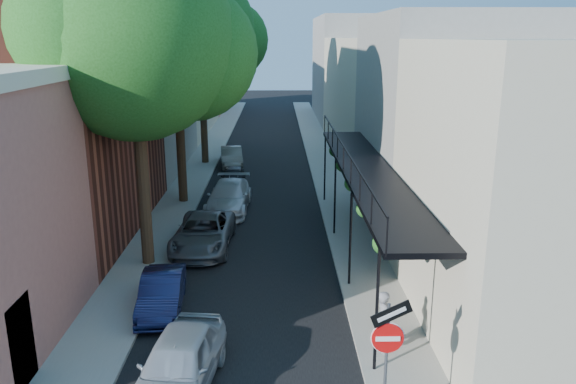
{
  "coord_description": "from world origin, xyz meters",
  "views": [
    {
      "loc": [
        0.92,
        -9.19,
        8.05
      ],
      "look_at": [
        1.3,
        9.8,
        2.8
      ],
      "focal_mm": 35.0,
      "sensor_mm": 36.0,
      "label": 1
    }
  ],
  "objects_px": {
    "oak_far": "(208,34)",
    "parked_car_b": "(162,293)",
    "oak_mid": "(185,59)",
    "parked_car_e": "(233,177)",
    "parked_car_a": "(179,364)",
    "sign_post": "(388,343)",
    "parked_car_d": "(229,197)",
    "pedestrian": "(384,321)",
    "parked_car_c": "(203,233)",
    "parked_car_f": "(232,157)",
    "oak_near": "(148,43)"
  },
  "relations": [
    {
      "from": "sign_post",
      "to": "parked_car_e",
      "type": "relative_size",
      "value": 0.9
    },
    {
      "from": "oak_near",
      "to": "parked_car_f",
      "type": "distance_m",
      "value": 17.63
    },
    {
      "from": "parked_car_a",
      "to": "parked_car_e",
      "type": "height_order",
      "value": "parked_car_a"
    },
    {
      "from": "oak_mid",
      "to": "parked_car_c",
      "type": "relative_size",
      "value": 2.18
    },
    {
      "from": "sign_post",
      "to": "oak_far",
      "type": "xyz_separation_m",
      "value": [
        -6.51,
        26.3,
        6.22
      ]
    },
    {
      "from": "oak_mid",
      "to": "pedestrian",
      "type": "xyz_separation_m",
      "value": [
        7.09,
        -14.38,
        -6.1
      ]
    },
    {
      "from": "pedestrian",
      "to": "parked_car_f",
      "type": "bearing_deg",
      "value": 7.29
    },
    {
      "from": "parked_car_a",
      "to": "oak_mid",
      "type": "bearing_deg",
      "value": 104.69
    },
    {
      "from": "oak_near",
      "to": "oak_far",
      "type": "distance_m",
      "value": 17.01
    },
    {
      "from": "oak_far",
      "to": "parked_car_f",
      "type": "height_order",
      "value": "oak_far"
    },
    {
      "from": "sign_post",
      "to": "parked_car_f",
      "type": "height_order",
      "value": "sign_post"
    },
    {
      "from": "parked_car_c",
      "to": "parked_car_d",
      "type": "xyz_separation_m",
      "value": [
        0.59,
        5.01,
        0.04
      ]
    },
    {
      "from": "parked_car_d",
      "to": "oak_far",
      "type": "bearing_deg",
      "value": 102.86
    },
    {
      "from": "parked_car_c",
      "to": "pedestrian",
      "type": "bearing_deg",
      "value": -52.0
    },
    {
      "from": "parked_car_e",
      "to": "oak_mid",
      "type": "bearing_deg",
      "value": -128.11
    },
    {
      "from": "parked_car_d",
      "to": "pedestrian",
      "type": "xyz_separation_m",
      "value": [
        5.07,
        -12.79,
        0.27
      ]
    },
    {
      "from": "oak_far",
      "to": "parked_car_e",
      "type": "height_order",
      "value": "oak_far"
    },
    {
      "from": "parked_car_a",
      "to": "parked_car_c",
      "type": "xyz_separation_m",
      "value": [
        -0.59,
        9.22,
        -0.04
      ]
    },
    {
      "from": "parked_car_b",
      "to": "oak_near",
      "type": "bearing_deg",
      "value": 96.91
    },
    {
      "from": "oak_far",
      "to": "pedestrian",
      "type": "distance_m",
      "value": 25.52
    },
    {
      "from": "parked_car_f",
      "to": "pedestrian",
      "type": "bearing_deg",
      "value": -82.76
    },
    {
      "from": "sign_post",
      "to": "oak_far",
      "type": "relative_size",
      "value": 0.25
    },
    {
      "from": "sign_post",
      "to": "parked_car_e",
      "type": "height_order",
      "value": "sign_post"
    },
    {
      "from": "parked_car_e",
      "to": "pedestrian",
      "type": "height_order",
      "value": "pedestrian"
    },
    {
      "from": "parked_car_d",
      "to": "parked_car_f",
      "type": "xyz_separation_m",
      "value": [
        -0.61,
        9.63,
        -0.07
      ]
    },
    {
      "from": "pedestrian",
      "to": "parked_car_c",
      "type": "bearing_deg",
      "value": 29.1
    },
    {
      "from": "parked_car_b",
      "to": "parked_car_e",
      "type": "height_order",
      "value": "parked_car_b"
    },
    {
      "from": "parked_car_a",
      "to": "oak_far",
      "type": "bearing_deg",
      "value": 101.91
    },
    {
      "from": "parked_car_c",
      "to": "parked_car_d",
      "type": "height_order",
      "value": "parked_car_d"
    },
    {
      "from": "oak_mid",
      "to": "parked_car_e",
      "type": "distance_m",
      "value": 7.3
    },
    {
      "from": "parked_car_d",
      "to": "oak_near",
      "type": "bearing_deg",
      "value": -104.7
    },
    {
      "from": "sign_post",
      "to": "oak_mid",
      "type": "relative_size",
      "value": 0.29
    },
    {
      "from": "parked_car_d",
      "to": "parked_car_e",
      "type": "xyz_separation_m",
      "value": [
        -0.1,
        4.34,
        -0.12
      ]
    },
    {
      "from": "oak_far",
      "to": "parked_car_c",
      "type": "distance_m",
      "value": 17.45
    },
    {
      "from": "oak_mid",
      "to": "parked_car_c",
      "type": "height_order",
      "value": "oak_mid"
    },
    {
      "from": "oak_near",
      "to": "parked_car_a",
      "type": "xyz_separation_m",
      "value": [
        1.97,
        -7.85,
        -7.19
      ]
    },
    {
      "from": "sign_post",
      "to": "parked_car_d",
      "type": "distance_m",
      "value": 16.37
    },
    {
      "from": "parked_car_c",
      "to": "pedestrian",
      "type": "relative_size",
      "value": 2.79
    },
    {
      "from": "parked_car_b",
      "to": "sign_post",
      "type": "bearing_deg",
      "value": -48.2
    },
    {
      "from": "parked_car_f",
      "to": "parked_car_a",
      "type": "bearing_deg",
      "value": -95.51
    },
    {
      "from": "oak_near",
      "to": "parked_car_e",
      "type": "height_order",
      "value": "oak_near"
    },
    {
      "from": "parked_car_f",
      "to": "pedestrian",
      "type": "relative_size",
      "value": 2.23
    },
    {
      "from": "parked_car_d",
      "to": "pedestrian",
      "type": "height_order",
      "value": "pedestrian"
    },
    {
      "from": "oak_far",
      "to": "parked_car_b",
      "type": "distance_m",
      "value": 22.19
    },
    {
      "from": "oak_mid",
      "to": "parked_car_f",
      "type": "bearing_deg",
      "value": 80.05
    },
    {
      "from": "parked_car_d",
      "to": "parked_car_c",
      "type": "bearing_deg",
      "value": -94.22
    },
    {
      "from": "oak_mid",
      "to": "parked_car_d",
      "type": "relative_size",
      "value": 2.15
    },
    {
      "from": "oak_near",
      "to": "parked_car_c",
      "type": "distance_m",
      "value": 7.49
    },
    {
      "from": "pedestrian",
      "to": "oak_mid",
      "type": "bearing_deg",
      "value": 19.32
    },
    {
      "from": "sign_post",
      "to": "parked_car_d",
      "type": "bearing_deg",
      "value": 106.23
    }
  ]
}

